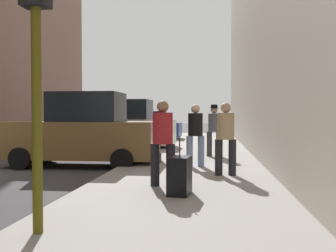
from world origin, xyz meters
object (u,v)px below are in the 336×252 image
object	(u,v)px
parked_blue_sedan	(147,127)
pedestrian_with_beanie	(214,128)
parked_bronze_suv	(83,133)
traffic_light	(36,15)
parked_white_van	(124,127)
rolling_suitcase	(180,176)
fire_hydrant	(155,143)
pedestrian_in_jeans	(195,132)
duffel_bag	(155,158)
pedestrian_in_tan_coat	(226,135)
pedestrian_in_red_jacket	(163,138)

from	to	relation	value
parked_blue_sedan	pedestrian_with_beanie	size ratio (longest dim) A/B	2.38
parked_bronze_suv	traffic_light	size ratio (longest dim) A/B	1.28
parked_white_van	rolling_suitcase	xyz separation A→B (m)	(3.36, -9.76, -0.54)
parked_blue_sedan	traffic_light	size ratio (longest dim) A/B	1.18
fire_hydrant	pedestrian_in_jeans	bearing A→B (deg)	-65.26
parked_white_van	fire_hydrant	bearing A→B (deg)	-54.06
duffel_bag	parked_white_van	bearing A→B (deg)	112.49
parked_blue_sedan	pedestrian_in_jeans	world-z (taller)	pedestrian_in_jeans
traffic_light	pedestrian_in_jeans	bearing A→B (deg)	74.90
parked_blue_sedan	pedestrian_with_beanie	distance (m)	10.11
parked_bronze_suv	pedestrian_with_beanie	xyz separation A→B (m)	(4.00, 1.88, 0.10)
parked_bronze_suv	pedestrian_in_tan_coat	size ratio (longest dim) A/B	2.69
parked_bronze_suv	fire_hydrant	xyz separation A→B (m)	(1.80, 2.87, -0.54)
parked_white_van	fire_hydrant	world-z (taller)	parked_white_van
traffic_light	pedestrian_in_tan_coat	distance (m)	5.45
parked_bronze_suv	rolling_suitcase	world-z (taller)	parked_bronze_suv
parked_bronze_suv	rolling_suitcase	bearing A→B (deg)	-52.68
parked_white_van	rolling_suitcase	distance (m)	10.34
fire_hydrant	parked_white_van	bearing A→B (deg)	125.94
traffic_light	pedestrian_with_beanie	size ratio (longest dim) A/B	2.03
traffic_light	pedestrian_in_jeans	distance (m)	6.44
parked_white_van	duffel_bag	size ratio (longest dim) A/B	10.57
parked_bronze_suv	parked_white_van	size ratio (longest dim) A/B	0.99
pedestrian_with_beanie	parked_bronze_suv	bearing A→B (deg)	-154.81
pedestrian_with_beanie	duffel_bag	xyz separation A→B (m)	(-1.75, -1.95, -0.85)
fire_hydrant	pedestrian_in_tan_coat	xyz separation A→B (m)	(2.45, -5.03, 0.61)
pedestrian_in_jeans	duffel_bag	size ratio (longest dim) A/B	3.89
parked_white_van	pedestrian_in_tan_coat	xyz separation A→B (m)	(4.25, -7.51, 0.07)
parked_white_van	parked_blue_sedan	distance (m)	5.81
pedestrian_in_jeans	parked_blue_sedan	bearing A→B (deg)	106.25
parked_white_van	duffel_bag	xyz separation A→B (m)	(2.25, -5.43, -0.74)
pedestrian_with_beanie	fire_hydrant	bearing A→B (deg)	155.78
traffic_light	pedestrian_with_beanie	world-z (taller)	traffic_light
fire_hydrant	pedestrian_in_tan_coat	world-z (taller)	pedestrian_in_tan_coat
pedestrian_in_tan_coat	fire_hydrant	bearing A→B (deg)	115.94
parked_bronze_suv	parked_blue_sedan	bearing A→B (deg)	90.00
parked_blue_sedan	pedestrian_in_red_jacket	size ratio (longest dim) A/B	2.47
fire_hydrant	rolling_suitcase	bearing A→B (deg)	-77.92
fire_hydrant	pedestrian_in_tan_coat	size ratio (longest dim) A/B	0.41
fire_hydrant	pedestrian_in_jeans	distance (m)	4.04
fire_hydrant	pedestrian_with_beanie	world-z (taller)	pedestrian_with_beanie
traffic_light	pedestrian_in_red_jacket	xyz separation A→B (m)	(1.10, 3.10, -1.65)
pedestrian_with_beanie	pedestrian_in_tan_coat	distance (m)	4.05
parked_white_van	pedestrian_in_tan_coat	distance (m)	8.63
pedestrian_in_jeans	duffel_bag	world-z (taller)	pedestrian_in_jeans
rolling_suitcase	duffel_bag	world-z (taller)	rolling_suitcase
fire_hydrant	traffic_light	distance (m)	9.90
parked_bronze_suv	pedestrian_in_tan_coat	xyz separation A→B (m)	(4.25, -2.16, 0.07)
pedestrian_in_jeans	rolling_suitcase	world-z (taller)	pedestrian_in_jeans
parked_white_van	rolling_suitcase	bearing A→B (deg)	-71.01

